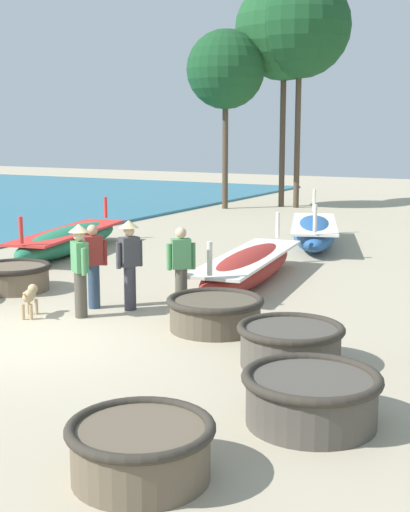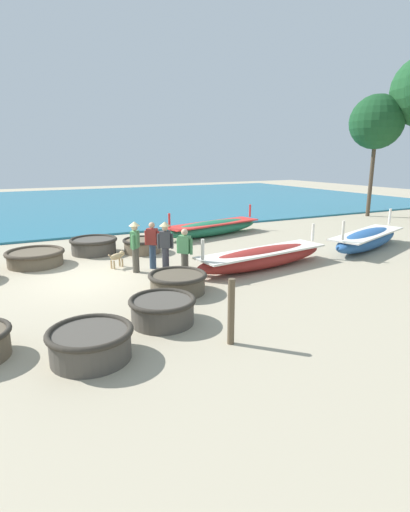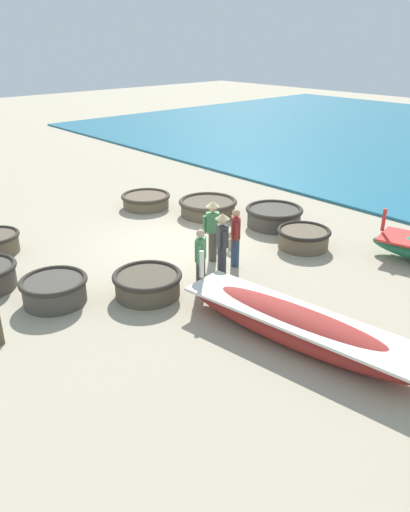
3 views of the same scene
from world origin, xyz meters
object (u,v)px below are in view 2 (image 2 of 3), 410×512
Objects in this scene: mooring_post_shoreline at (231,312)px; tree_leftmost at (377,122)px; dog at (117,257)px; fisherman_standing_right at (165,244)px; coracle_far_left at (91,342)px; coracle_front_right at (163,309)px; coracle_front_left at (94,245)px; coracle_nearest at (142,245)px; long_boat_ochre_hull at (367,239)px; fisherman_with_hat at (152,244)px; fisherman_standing_left at (185,253)px; long_boat_white_hull at (213,228)px; fisherman_crouching at (135,243)px; long_boat_green_hull at (263,257)px; coracle_center at (35,257)px; coracle_weathered at (178,282)px.

tree_leftmost is at bearing 124.25° from mooring_post_shoreline.
fisherman_standing_right is at bearing 43.54° from dog.
coracle_front_right is at bearing 117.99° from coracle_far_left.
coracle_front_left reaches higher than coracle_front_right.
coracle_front_left is 1.09× the size of fisherman_standing_right.
dog is (-6.01, 2.10, 0.05)m from coracle_far_left.
long_boat_ochre_hull is (3.54, 8.36, 0.11)m from coracle_nearest.
coracle_nearest is 0.98× the size of fisherman_with_hat.
fisherman_standing_right reaches higher than fisherman_standing_left.
long_boat_white_hull is at bearing 153.81° from mooring_post_shoreline.
fisherman_standing_left is (1.41, 1.11, -0.12)m from fisherman_crouching.
fisherman_crouching is at bearing -49.56° from long_boat_white_hull.
tree_leftmost is (-1.18, 11.73, 5.28)m from long_boat_white_hull.
long_boat_green_hull is at bearing 120.11° from coracle_far_left.
coracle_far_left reaches higher than coracle_nearest.
coracle_front_right is at bearing -9.41° from fisherman_crouching.
fisherman_standing_left is at bearing 147.27° from coracle_front_right.
coracle_front_right reaches higher than coracle_nearest.
coracle_far_left is (8.46, -1.81, -0.00)m from coracle_front_left.
coracle_center is 4.74m from fisherman_standing_right.
coracle_weathered is 3.38m from dog.
long_boat_ochre_hull is 5.46m from long_boat_green_hull.
coracle_weathered is at bearing 175.30° from mooring_post_shoreline.
fisherman_standing_left is (-1.05, 0.69, 0.54)m from coracle_weathered.
coracle_nearest is at bearing 170.08° from fisherman_with_hat.
fisherman_standing_left is (5.82, -4.07, 0.47)m from long_boat_white_hull.
fisherman_standing_right reaches higher than long_boat_ochre_hull.
tree_leftmost reaches higher than coracle_center.
tree_leftmost is (-3.18, 19.76, 5.36)m from coracle_center.
mooring_post_shoreline is (8.37, -0.91, 0.38)m from coracle_nearest.
coracle_far_left is 5.81m from fisherman_standing_right.
fisherman_with_hat is at bearing 163.03° from coracle_front_right.
coracle_front_right is 10.63m from long_boat_ochre_hull.
long_boat_white_hull is at bearing 145.06° from fisherman_standing_left.
mooring_post_shoreline is at bearing 4.56° from dog.
long_boat_white_hull reaches higher than coracle_front_left.
tree_leftmost is (-6.06, 16.05, 4.70)m from fisherman_standing_right.
fisherman_standing_right is at bearing 144.69° from coracle_far_left.
tree_leftmost is at bearing 108.35° from fisherman_with_hat.
fisherman_standing_right is (3.75, 1.52, 0.63)m from coracle_front_left.
tree_leftmost reaches higher than fisherman_crouching.
coracle_front_left is 2.46m from dog.
coracle_far_left is 0.31× the size of long_boat_ochre_hull.
tree_leftmost reaches higher than coracle_front_left.
long_boat_green_hull is at bearing 72.87° from fisherman_standing_right.
long_boat_green_hull is at bearing 120.89° from coracle_front_right.
coracle_nearest reaches higher than dog.
tree_leftmost is (-2.32, 17.58, 5.32)m from coracle_front_left.
fisherman_standing_left reaches higher than long_boat_green_hull.
dog is 0.09× the size of tree_leftmost.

